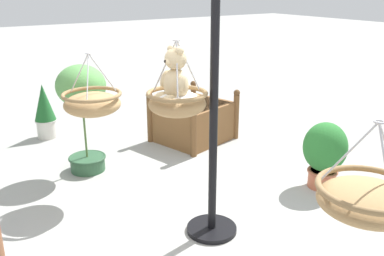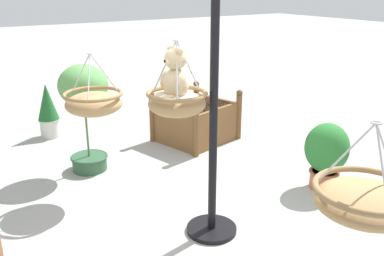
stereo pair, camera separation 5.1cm
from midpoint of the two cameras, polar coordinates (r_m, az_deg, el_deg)
ground_plane at (r=3.95m, az=0.78°, el=-12.76°), size 40.00×40.00×0.00m
display_pole_central at (r=3.49m, az=2.45°, el=-2.54°), size 0.44×0.44×2.54m
hanging_basket_with_teddy at (r=3.35m, az=-2.44°, el=3.53°), size 0.49×0.49×0.60m
teddy_bear at (r=3.30m, az=-2.82°, el=6.70°), size 0.30×0.26×0.44m
hanging_basket_left_high at (r=2.49m, az=22.00°, el=-8.83°), size 0.57×0.57×0.54m
hanging_basket_right_low at (r=4.21m, az=-13.63°, el=3.34°), size 0.58×0.58×0.61m
wooden_planter_box at (r=5.82m, az=-0.06°, el=1.06°), size 1.08×1.15×0.70m
potted_plant_fern_front at (r=4.63m, az=17.14°, el=-3.09°), size 0.46×0.46×0.72m
potted_plant_tall_leafy at (r=4.85m, az=-14.85°, el=3.42°), size 0.55×0.55×1.24m
potted_plant_trailing_ivy at (r=6.23m, az=-19.46°, el=2.19°), size 0.29×0.29×0.77m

